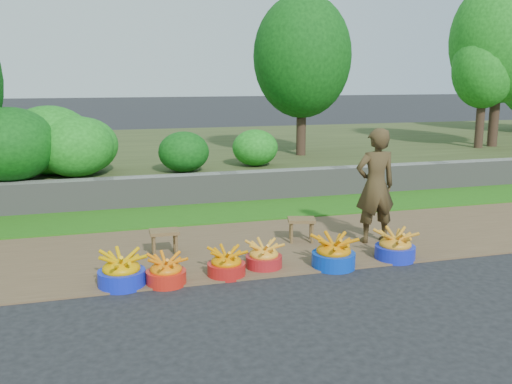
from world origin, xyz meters
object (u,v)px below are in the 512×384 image
object	(u,v)px
basin_a	(121,271)
basin_d	(264,257)
basin_e	(334,254)
basin_f	(395,247)
vendor_woman	(375,186)
stool_left	(164,235)
stool_right	(301,223)
basin_c	(226,264)
basin_b	(166,272)

from	to	relation	value
basin_a	basin_d	distance (m)	1.69
basin_d	basin_e	world-z (taller)	basin_e
basin_f	vendor_woman	bearing A→B (deg)	83.26
stool_left	vendor_woman	bearing A→B (deg)	-4.63
stool_right	basin_e	bearing A→B (deg)	-90.16
basin_c	stool_left	bearing A→B (deg)	121.09
basin_e	vendor_woman	size ratio (longest dim) A/B	0.33
stool_left	basin_e	bearing A→B (deg)	-28.53
basin_a	basin_c	size ratio (longest dim) A/B	1.17
basin_f	basin_b	bearing A→B (deg)	-178.77
basin_a	basin_d	xyz separation A→B (m)	(1.69, 0.14, -0.03)
vendor_woman	basin_b	bearing A→B (deg)	16.98
basin_b	stool_left	bearing A→B (deg)	83.36
basin_f	stool_right	distance (m)	1.36
basin_a	stool_left	xyz separation A→B (m)	(0.60, 0.96, 0.10)
basin_c	stool_right	bearing A→B (deg)	38.12
basin_a	stool_left	world-z (taller)	basin_a
basin_b	basin_a	bearing A→B (deg)	171.11
basin_c	vendor_woman	world-z (taller)	vendor_woman
stool_left	vendor_woman	xyz separation A→B (m)	(2.87, -0.23, 0.54)
basin_e	stool_right	world-z (taller)	basin_e
basin_c	stool_left	distance (m)	1.14
vendor_woman	basin_e	bearing A→B (deg)	41.85
basin_b	vendor_woman	world-z (taller)	vendor_woman
basin_b	basin_c	size ratio (longest dim) A/B	1.01
basin_c	basin_f	xyz separation A→B (m)	(2.19, -0.00, 0.02)
basin_d	vendor_woman	distance (m)	1.99
basin_f	basin_d	bearing A→B (deg)	174.96
basin_a	vendor_woman	world-z (taller)	vendor_woman
basin_c	basin_f	bearing A→B (deg)	-0.11
stool_right	vendor_woman	distance (m)	1.13
basin_a	stool_left	bearing A→B (deg)	58.09
basin_c	basin_e	size ratio (longest dim) A/B	0.84
basin_a	basin_e	distance (m)	2.51
basin_a	basin_d	size ratio (longest dim) A/B	1.18
basin_a	stool_right	bearing A→B (deg)	22.32
stool_right	stool_left	bearing A→B (deg)	-177.99
stool_left	stool_right	world-z (taller)	stool_right
basin_e	stool_left	distance (m)	2.17
basin_e	basin_d	bearing A→B (deg)	165.62
basin_d	stool_right	bearing A→B (deg)	47.32
basin_b	stool_right	bearing A→B (deg)	28.55
basin_c	basin_d	bearing A→B (deg)	16.21
vendor_woman	basin_f	bearing A→B (deg)	85.14
basin_b	stool_left	size ratio (longest dim) A/B	1.19
basin_c	vendor_woman	xyz separation A→B (m)	(2.28, 0.74, 0.66)
stool_right	basin_a	bearing A→B (deg)	-157.68
basin_c	stool_right	world-z (taller)	stool_right
basin_f	vendor_woman	distance (m)	0.99
basin_a	basin_b	size ratio (longest dim) A/B	1.17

